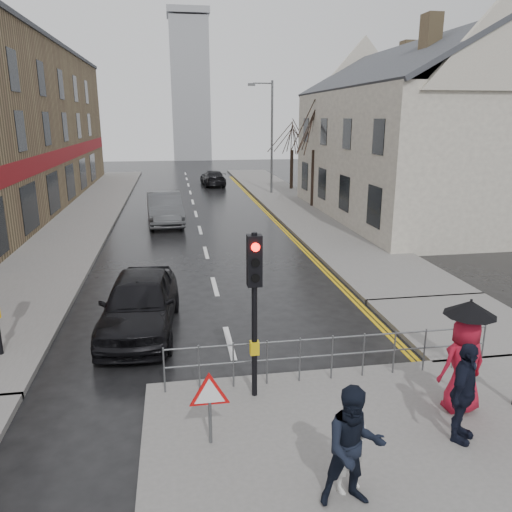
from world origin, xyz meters
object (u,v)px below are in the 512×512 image
object	(u,v)px
pedestrian_b	(354,447)
car_parked	(140,303)
pedestrian_with_umbrella	(465,354)
pedestrian_d	(464,393)
car_mid	(165,208)
pedestrian_a	(351,444)

from	to	relation	value
pedestrian_b	car_parked	distance (m)	7.87
pedestrian_with_umbrella	pedestrian_d	bearing A→B (deg)	-120.95
car_mid	car_parked	bearing A→B (deg)	-96.01
pedestrian_b	pedestrian_d	size ratio (longest dim) A/B	1.03
pedestrian_a	car_mid	bearing A→B (deg)	72.24
pedestrian_b	pedestrian_d	xyz separation A→B (m)	(2.39, 1.13, -0.03)
pedestrian_b	car_mid	xyz separation A→B (m)	(-2.90, 21.37, -0.24)
car_mid	pedestrian_d	bearing A→B (deg)	-79.36
pedestrian_b	car_parked	size ratio (longest dim) A/B	0.40
car_parked	pedestrian_d	bearing A→B (deg)	-41.91
pedestrian_a	pedestrian_with_umbrella	distance (m)	3.32
car_parked	car_mid	size ratio (longest dim) A/B	0.93
car_mid	pedestrian_a	bearing A→B (deg)	-85.99
pedestrian_a	pedestrian_d	size ratio (longest dim) A/B	0.85
pedestrian_with_umbrella	car_parked	world-z (taller)	pedestrian_with_umbrella
pedestrian_a	pedestrian_d	distance (m)	2.47
pedestrian_a	pedestrian_b	xyz separation A→B (m)	(-0.07, -0.29, 0.17)
car_parked	pedestrian_with_umbrella	bearing A→B (deg)	-35.11
pedestrian_a	pedestrian_b	size ratio (longest dim) A/B	0.82
pedestrian_with_umbrella	car_mid	size ratio (longest dim) A/B	0.44
pedestrian_with_umbrella	pedestrian_b	bearing A→B (deg)	-145.60
car_mid	pedestrian_b	bearing A→B (deg)	-86.27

